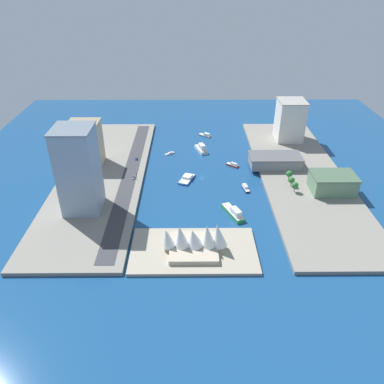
# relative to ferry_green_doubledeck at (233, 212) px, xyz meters

# --- Properties ---
(ground_plane) EXTENTS (440.00, 440.00, 0.00)m
(ground_plane) POSITION_rel_ferry_green_doubledeck_xyz_m (20.73, -57.88, -2.39)
(ground_plane) COLOR navy
(quay_west) EXTENTS (70.00, 240.00, 2.62)m
(quay_west) POSITION_rel_ferry_green_doubledeck_xyz_m (-64.11, -57.88, -1.08)
(quay_west) COLOR gray
(quay_west) RESTS_ON ground_plane
(quay_east) EXTENTS (70.00, 240.00, 2.62)m
(quay_east) POSITION_rel_ferry_green_doubledeck_xyz_m (105.57, -57.88, -1.08)
(quay_east) COLOR gray
(quay_east) RESTS_ON ground_plane
(peninsula_point) EXTENTS (78.89, 44.33, 2.00)m
(peninsula_point) POSITION_rel_ferry_green_doubledeck_xyz_m (29.12, 40.63, -1.39)
(peninsula_point) COLOR #A89E89
(peninsula_point) RESTS_ON ground_plane
(road_strip) EXTENTS (12.09, 228.00, 0.15)m
(road_strip) POSITION_rel_ferry_green_doubledeck_xyz_m (82.28, -57.88, 0.30)
(road_strip) COLOR #38383D
(road_strip) RESTS_ON quay_east
(ferry_green_doubledeck) EXTENTS (15.43, 26.16, 6.94)m
(ferry_green_doubledeck) POSITION_rel_ferry_green_doubledeck_xyz_m (0.00, 0.00, 0.00)
(ferry_green_doubledeck) COLOR #2D8C4C
(ferry_green_doubledeck) RESTS_ON ground_plane
(catamaran_blue) EXTENTS (14.86, 21.01, 3.62)m
(catamaran_blue) POSITION_rel_ferry_green_doubledeck_xyz_m (33.71, -52.61, -1.08)
(catamaran_blue) COLOR blue
(catamaran_blue) RESTS_ON ground_plane
(sailboat_small_white) EXTENTS (9.77, 7.49, 10.23)m
(sailboat_small_white) POSITION_rel_ferry_green_doubledeck_xyz_m (50.44, -103.60, -1.54)
(sailboat_small_white) COLOR white
(sailboat_small_white) RESTS_ON ground_plane
(patrol_launch_navy) EXTENTS (5.86, 12.66, 3.42)m
(patrol_launch_navy) POSITION_rel_ferry_green_doubledeck_xyz_m (-13.61, -36.42, -1.05)
(patrol_launch_navy) COLOR #1E284C
(patrol_launch_navy) RESTS_ON ground_plane
(yacht_sleek_gray) EXTENTS (14.09, 12.71, 3.86)m
(yacht_sleek_gray) POSITION_rel_ferry_green_doubledeck_xyz_m (14.37, -148.10, -1.01)
(yacht_sleek_gray) COLOR #999EA3
(yacht_sleek_gray) RESTS_ON ground_plane
(tugboat_red) EXTENTS (11.70, 9.93, 3.51)m
(tugboat_red) POSITION_rel_ferry_green_doubledeck_xyz_m (-7.34, -78.00, -1.09)
(tugboat_red) COLOR red
(tugboat_red) RESTS_ON ground_plane
(ferry_white_commuter) EXTENTS (12.70, 22.14, 7.79)m
(ferry_white_commuter) POSITION_rel_ferry_green_doubledeck_xyz_m (19.98, -110.81, 0.27)
(ferry_white_commuter) COLOR silver
(ferry_white_commuter) RESTS_ON ground_plane
(terminal_long_green) EXTENTS (34.07, 23.96, 14.41)m
(terminal_long_green) POSITION_rel_ferry_green_doubledeck_xyz_m (-79.98, -29.34, 7.46)
(terminal_long_green) COLOR slate
(terminal_long_green) RESTS_ON quay_west
(hotel_broad_white) EXTENTS (26.53, 27.85, 40.25)m
(hotel_broad_white) POSITION_rel_ferry_green_doubledeck_xyz_m (-69.47, -134.31, 20.38)
(hotel_broad_white) COLOR silver
(hotel_broad_white) RESTS_ON quay_west
(office_block_beige) EXTENTS (26.86, 20.00, 38.94)m
(office_block_beige) POSITION_rel_ferry_green_doubledeck_xyz_m (121.86, -81.33, 19.73)
(office_block_beige) COLOR #C6B793
(office_block_beige) RESTS_ON quay_east
(tower_tall_glass) EXTENTS (26.50, 27.78, 61.79)m
(tower_tall_glass) POSITION_rel_ferry_green_doubledeck_xyz_m (108.20, -6.52, 31.15)
(tower_tall_glass) COLOR #8C9EB2
(tower_tall_glass) RESTS_ON quay_east
(warehouse_low_gray) EXTENTS (45.66, 23.71, 10.06)m
(warehouse_low_gray) POSITION_rel_ferry_green_doubledeck_xyz_m (-44.02, -73.34, 5.29)
(warehouse_low_gray) COLOR gray
(warehouse_low_gray) RESTS_ON quay_west
(hatchback_blue) EXTENTS (1.90, 4.29, 1.56)m
(hatchback_blue) POSITION_rel_ferry_green_doubledeck_xyz_m (80.24, -86.79, 1.13)
(hatchback_blue) COLOR black
(hatchback_blue) RESTS_ON road_strip
(van_white) EXTENTS (2.08, 4.84, 1.61)m
(van_white) POSITION_rel_ferry_green_doubledeck_xyz_m (78.40, -51.05, 1.16)
(van_white) COLOR black
(van_white) RESTS_ON road_strip
(traffic_light_waterfront) EXTENTS (0.36, 0.36, 6.50)m
(traffic_light_waterfront) POSITION_rel_ferry_green_doubledeck_xyz_m (75.25, -47.93, 4.57)
(traffic_light_waterfront) COLOR black
(traffic_light_waterfront) RESTS_ON quay_east
(opera_landmark) EXTENTS (41.86, 29.83, 19.69)m
(opera_landmark) POSITION_rel_ferry_green_doubledeck_xyz_m (28.44, 40.63, 6.90)
(opera_landmark) COLOR #BCAD93
(opera_landmark) RESTS_ON peninsula_point
(park_tree_cluster) EXTENTS (5.81, 22.69, 9.20)m
(park_tree_cluster) POSITION_rel_ferry_green_doubledeck_xyz_m (-50.26, -36.89, 6.20)
(park_tree_cluster) COLOR brown
(park_tree_cluster) RESTS_ON quay_west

